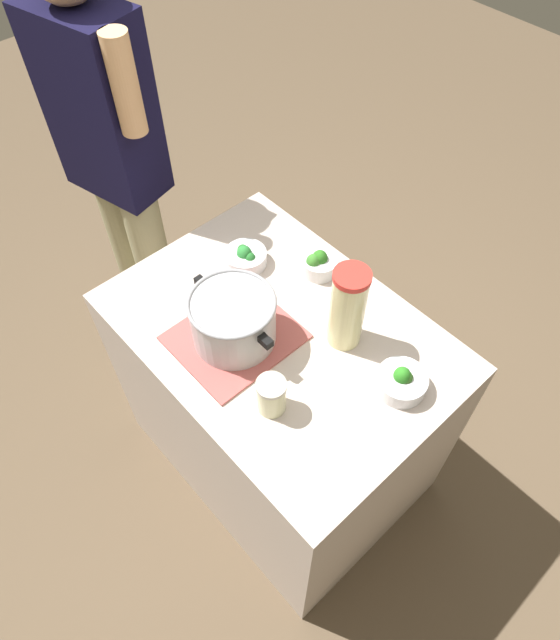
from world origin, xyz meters
TOP-DOWN VIEW (x-y plane):
  - ground_plane at (0.00, 0.00)m, footprint 8.00×8.00m
  - counter_slab at (0.00, 0.00)m, footprint 1.02×0.72m
  - dish_cloth at (0.07, 0.12)m, footprint 0.30×0.34m
  - cooking_pot at (0.07, 0.12)m, footprint 0.32×0.25m
  - lemonade_pitcher at (-0.14, -0.12)m, footprint 0.10×0.10m
  - mason_jar at (-0.17, 0.19)m, footprint 0.08×0.08m
  - broccoli_bowl_front at (0.27, -0.10)m, footprint 0.13×0.13m
  - broccoli_bowl_center at (-0.36, -0.11)m, footprint 0.14×0.14m
  - broccoli_bowl_back at (0.09, -0.25)m, footprint 0.12×0.12m
  - person_cook at (0.88, -0.02)m, footprint 0.50×0.27m

SIDE VIEW (x-z plane):
  - ground_plane at x=0.00m, z-range 0.00..0.00m
  - counter_slab at x=0.00m, z-range 0.00..0.85m
  - dish_cloth at x=0.07m, z-range 0.85..0.86m
  - broccoli_bowl_front at x=0.27m, z-range 0.84..0.92m
  - broccoli_bowl_center at x=-0.36m, z-range 0.84..0.92m
  - broccoli_bowl_back at x=0.09m, z-range 0.84..0.93m
  - mason_jar at x=-0.17m, z-range 0.85..0.97m
  - person_cook at x=0.88m, z-range 0.09..1.77m
  - cooking_pot at x=0.07m, z-range 0.86..1.02m
  - lemonade_pitcher at x=-0.14m, z-range 0.85..1.13m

